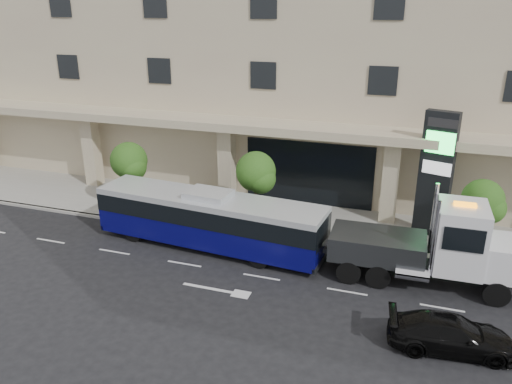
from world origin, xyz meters
TOP-DOWN VIEW (x-y plane):
  - ground at (0.00, 0.00)m, footprint 120.00×120.00m
  - sidewalk at (0.00, 5.00)m, footprint 120.00×6.00m
  - curb at (0.00, 2.00)m, footprint 120.00×0.30m
  - convention_center at (-0.00, 15.42)m, footprint 60.00×17.60m
  - tree_left at (-9.97, 3.59)m, footprint 2.27×2.20m
  - tree_mid at (-1.97, 3.59)m, footprint 2.28×2.20m
  - tree_right at (9.53, 3.59)m, footprint 2.10×2.00m
  - city_bus at (-3.56, 0.68)m, footprint 12.42×3.60m
  - tow_truck at (7.58, 0.43)m, footprint 9.80×2.64m
  - black_sedan at (8.19, -4.24)m, footprint 4.70×2.33m
  - signage_pylon at (7.32, 5.73)m, footprint 1.79×1.09m

SIDE VIEW (x-z plane):
  - ground at x=0.00m, z-range 0.00..0.00m
  - sidewalk at x=0.00m, z-range 0.00..0.15m
  - curb at x=0.00m, z-range 0.00..0.15m
  - black_sedan at x=8.19m, z-range 0.00..1.31m
  - city_bus at x=-3.56m, z-range 0.03..3.13m
  - tow_truck at x=7.58m, z-range -0.40..4.06m
  - tree_right at x=9.53m, z-range 1.01..5.06m
  - tree_left at x=-9.97m, z-range 1.00..5.22m
  - tree_mid at x=-1.97m, z-range 1.07..5.45m
  - signage_pylon at x=7.32m, z-range 0.20..6.99m
  - convention_center at x=0.00m, z-range -0.03..19.97m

